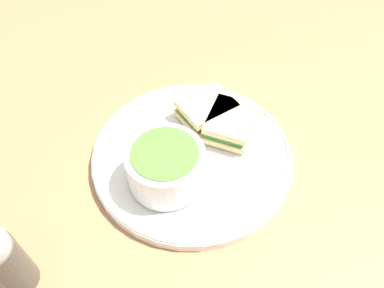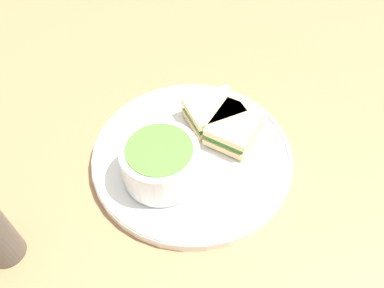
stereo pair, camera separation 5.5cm
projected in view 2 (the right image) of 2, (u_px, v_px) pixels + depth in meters
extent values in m
plane|color=#9E754C|center=(192.00, 159.00, 0.58)|extent=(2.40, 2.40, 0.00)
cylinder|color=white|center=(192.00, 156.00, 0.57)|extent=(0.30, 0.30, 0.02)
torus|color=white|center=(192.00, 152.00, 0.56)|extent=(0.30, 0.30, 0.01)
cylinder|color=white|center=(162.00, 173.00, 0.53)|extent=(0.06, 0.06, 0.01)
cylinder|color=white|center=(161.00, 163.00, 0.51)|extent=(0.11, 0.11, 0.06)
cylinder|color=#568938|center=(159.00, 150.00, 0.49)|extent=(0.09, 0.09, 0.01)
cube|color=silver|center=(153.00, 131.00, 0.58)|extent=(0.01, 0.07, 0.00)
ellipsoid|color=silver|center=(143.00, 154.00, 0.55)|extent=(0.02, 0.03, 0.01)
cube|color=#DBBC7F|center=(234.00, 133.00, 0.58)|extent=(0.08, 0.10, 0.01)
cube|color=#33702D|center=(235.00, 128.00, 0.57)|extent=(0.08, 0.09, 0.01)
cube|color=#DBBC7F|center=(235.00, 123.00, 0.56)|extent=(0.08, 0.10, 0.01)
cube|color=#DBBC7F|center=(213.00, 116.00, 0.60)|extent=(0.11, 0.10, 0.01)
cube|color=#33702D|center=(213.00, 112.00, 0.59)|extent=(0.10, 0.10, 0.01)
cube|color=#DBBC7F|center=(214.00, 107.00, 0.58)|extent=(0.11, 0.10, 0.01)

